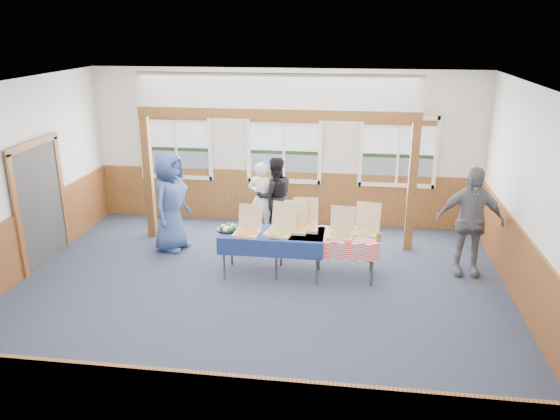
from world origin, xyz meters
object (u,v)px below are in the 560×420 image
at_px(woman_white, 261,199).
at_px(table_left, 272,236).
at_px(woman_black, 275,197).
at_px(person_grey, 470,221).
at_px(table_right, 325,237).
at_px(man_blue, 170,202).

bearing_deg(woman_white, table_left, 116.43).
bearing_deg(woman_black, person_grey, 137.67).
bearing_deg(person_grey, table_right, -168.76).
xyz_separation_m(woman_black, person_grey, (3.45, -1.34, 0.14)).
relative_size(table_right, person_grey, 0.97).
bearing_deg(table_right, woman_black, 114.79).
xyz_separation_m(man_blue, person_grey, (5.25, -0.35, 0.00)).
relative_size(table_left, woman_white, 1.23).
height_order(table_right, person_grey, person_grey).
height_order(woman_black, man_blue, man_blue).
relative_size(table_left, woman_black, 1.16).
xyz_separation_m(table_right, man_blue, (-2.90, 0.77, 0.24)).
height_order(table_right, man_blue, man_blue).
bearing_deg(man_blue, person_grey, -81.07).
height_order(woman_white, woman_black, woman_black).
bearing_deg(table_left, man_blue, 172.57).
bearing_deg(man_blue, table_right, -92.21).
distance_m(woman_white, person_grey, 3.93).
xyz_separation_m(woman_white, man_blue, (-1.54, -0.92, 0.18)).
bearing_deg(table_left, woman_white, 120.54).
height_order(table_left, table_right, same).
relative_size(man_blue, person_grey, 1.00).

